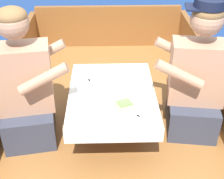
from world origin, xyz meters
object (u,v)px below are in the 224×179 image
person_port (25,90)px  person_starboard (196,81)px  tin_can (121,76)px  coffee_cup_port (86,115)px  coffee_cup_starboard (96,69)px  sandwich (125,105)px

person_port → person_starboard: size_ratio=0.98×
person_starboard → tin_can: 0.56m
coffee_cup_port → tin_can: size_ratio=1.51×
coffee_cup_port → person_starboard: bearing=23.2°
person_port → coffee_cup_starboard: (0.49, 0.32, -0.02)m
tin_can → person_port: bearing=-162.4°
coffee_cup_port → tin_can: (0.25, 0.49, -0.00)m
person_starboard → coffee_cup_starboard: (-0.73, 0.25, -0.04)m
person_port → person_starboard: person_starboard is taller
sandwich → coffee_cup_port: sandwich is taller
person_starboard → tin_can: (-0.54, 0.15, -0.04)m
person_port → sandwich: 0.71m
coffee_cup_port → tin_can: 0.54m
coffee_cup_starboard → tin_can: bearing=-28.1°
person_port → sandwich: (0.69, -0.17, -0.02)m
person_port → coffee_cup_starboard: 0.59m
person_port → coffee_cup_port: person_port is taller
person_port → tin_can: bearing=8.3°
coffee_cup_starboard → tin_can: 0.22m
person_port → sandwich: person_port is taller
person_port → sandwich: size_ratio=7.42×
coffee_cup_starboard → coffee_cup_port: bearing=-95.4°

